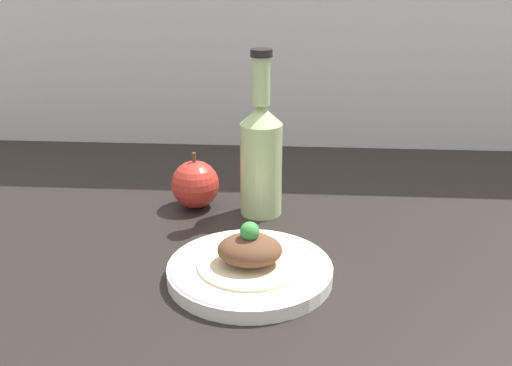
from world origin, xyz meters
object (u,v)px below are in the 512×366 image
object	(u,v)px
plated_food	(250,252)
apple	(195,184)
plate	(250,270)
cider_bottle	(261,154)

from	to	relation	value
plated_food	apple	xyz separation A→B (cm)	(-11.53, 24.08, 0.22)
plate	plated_food	size ratio (longest dim) A/B	1.58
plate	plated_food	xyz separation A→B (cm)	(-0.00, -0.00, 2.74)
plated_food	apple	bearing A→B (deg)	115.59
plated_food	cider_bottle	size ratio (longest dim) A/B	0.52
plate	cider_bottle	bearing A→B (deg)	89.68
plated_food	cider_bottle	xyz separation A→B (cm)	(0.13, 22.33, 6.60)
plate	apple	world-z (taller)	apple
plated_food	cider_bottle	world-z (taller)	cider_bottle
cider_bottle	plate	bearing A→B (deg)	-90.32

